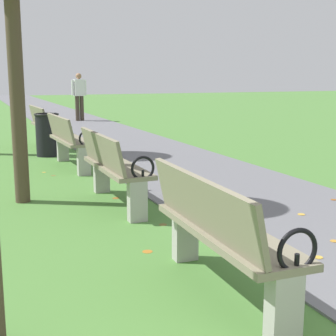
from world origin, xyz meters
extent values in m
cube|color=slate|center=(1.27, 18.00, 0.01)|extent=(2.54, 44.00, 0.02)
cube|color=gray|center=(-0.45, 2.73, 0.47)|extent=(0.48, 1.61, 0.05)
cube|color=gray|center=(-0.64, 2.74, 0.70)|extent=(0.16, 1.60, 0.40)
cube|color=#A8A59E|center=(-0.47, 2.00, 0.23)|extent=(0.20, 0.12, 0.45)
cube|color=#A8A59E|center=(-0.43, 3.47, 0.23)|extent=(0.20, 0.12, 0.45)
torus|color=black|center=(-0.41, 1.97, 0.59)|extent=(0.27, 0.04, 0.27)
cylinder|color=black|center=(-0.41, 1.97, 0.51)|extent=(0.03, 0.03, 0.12)
torus|color=black|center=(-0.37, 3.49, 0.59)|extent=(0.27, 0.04, 0.27)
cylinder|color=black|center=(-0.37, 3.49, 0.51)|extent=(0.03, 0.03, 0.12)
cube|color=gray|center=(-0.45, 5.45, 0.47)|extent=(0.45, 1.60, 0.05)
cube|color=gray|center=(-0.64, 5.45, 0.70)|extent=(0.13, 1.60, 0.40)
cube|color=#A8A59E|center=(-0.45, 4.71, 0.23)|extent=(0.20, 0.12, 0.45)
cube|color=#A8A59E|center=(-0.45, 6.19, 0.23)|extent=(0.20, 0.12, 0.45)
torus|color=black|center=(-0.39, 4.69, 0.59)|extent=(0.27, 0.03, 0.27)
cylinder|color=black|center=(-0.39, 4.69, 0.51)|extent=(0.03, 0.03, 0.12)
torus|color=black|center=(-0.39, 6.21, 0.59)|extent=(0.27, 0.03, 0.27)
cylinder|color=black|center=(-0.39, 6.21, 0.51)|extent=(0.03, 0.03, 0.12)
cube|color=gray|center=(-0.45, 8.16, 0.47)|extent=(0.50, 1.62, 0.05)
cube|color=gray|center=(-0.64, 8.15, 0.70)|extent=(0.19, 1.60, 0.40)
cube|color=#A8A59E|center=(-0.42, 7.42, 0.23)|extent=(0.20, 0.13, 0.45)
cube|color=#A8A59E|center=(-0.48, 8.90, 0.23)|extent=(0.20, 0.13, 0.45)
torus|color=black|center=(-0.36, 7.40, 0.59)|extent=(0.27, 0.04, 0.27)
cylinder|color=black|center=(-0.36, 7.40, 0.51)|extent=(0.03, 0.03, 0.12)
torus|color=black|center=(-0.42, 8.92, 0.59)|extent=(0.27, 0.04, 0.27)
cylinder|color=black|center=(-0.42, 8.92, 0.51)|extent=(0.03, 0.03, 0.12)
cube|color=gray|center=(-0.45, 10.84, 0.47)|extent=(0.51, 1.62, 0.05)
cube|color=gray|center=(-0.64, 10.83, 0.70)|extent=(0.19, 1.60, 0.40)
cube|color=#A8A59E|center=(-0.42, 10.10, 0.23)|extent=(0.21, 0.13, 0.45)
cube|color=#A8A59E|center=(-0.48, 11.58, 0.23)|extent=(0.21, 0.13, 0.45)
torus|color=black|center=(-0.36, 10.09, 0.59)|extent=(0.27, 0.04, 0.27)
cylinder|color=black|center=(-0.36, 10.09, 0.51)|extent=(0.03, 0.03, 0.12)
torus|color=black|center=(-0.42, 11.60, 0.59)|extent=(0.27, 0.04, 0.27)
cylinder|color=black|center=(-0.42, 11.60, 0.51)|extent=(0.03, 0.03, 0.12)
cylinder|color=#4C3D2D|center=(-1.51, 6.06, 1.35)|extent=(0.18, 0.18, 2.71)
cylinder|color=#3D3328|center=(1.63, 16.73, 0.45)|extent=(0.14, 0.14, 0.85)
cylinder|color=#3D3328|center=(1.47, 16.71, 0.45)|extent=(0.14, 0.14, 0.85)
cube|color=white|center=(1.55, 16.72, 1.15)|extent=(0.37, 0.26, 0.56)
sphere|color=#9E7051|center=(1.55, 16.72, 1.54)|extent=(0.20, 0.20, 0.20)
cylinder|color=white|center=(1.77, 16.75, 1.15)|extent=(0.09, 0.09, 0.52)
cylinder|color=white|center=(1.33, 16.69, 1.15)|extent=(0.09, 0.09, 0.52)
cylinder|color=black|center=(-0.65, 9.59, 0.40)|extent=(0.44, 0.44, 0.80)
torus|color=black|center=(-0.65, 9.59, 0.82)|extent=(0.48, 0.48, 0.04)
cylinder|color=gold|center=(-0.98, 7.90, 0.00)|extent=(0.06, 0.06, 0.00)
cylinder|color=#BC842D|center=(1.05, 3.31, 0.02)|extent=(0.11, 0.11, 0.00)
cylinder|color=gold|center=(0.63, 3.03, 0.02)|extent=(0.08, 0.08, 0.00)
cylinder|color=#AD6B23|center=(-0.67, 3.78, 0.00)|extent=(0.12, 0.12, 0.00)
cylinder|color=#BC842D|center=(0.52, 12.75, 0.02)|extent=(0.08, 0.08, 0.00)
cylinder|color=gold|center=(1.33, 4.18, 0.02)|extent=(0.08, 0.08, 0.00)
cylinder|color=#93511E|center=(-0.38, 5.78, 0.00)|extent=(0.12, 0.12, 0.00)
cylinder|color=brown|center=(0.49, 9.01, 0.02)|extent=(0.12, 0.12, 0.00)
cylinder|color=brown|center=(-0.24, 4.48, 0.00)|extent=(0.12, 0.12, 0.00)
cylinder|color=#BC842D|center=(-0.79, 13.08, 0.00)|extent=(0.08, 0.08, 0.00)
cylinder|color=#93511E|center=(2.13, 4.57, 0.02)|extent=(0.10, 0.10, 0.00)
cylinder|color=brown|center=(-0.88, 7.57, 0.00)|extent=(0.10, 0.10, 0.00)
camera|label=1|loc=(-2.11, -0.21, 1.57)|focal=52.62mm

